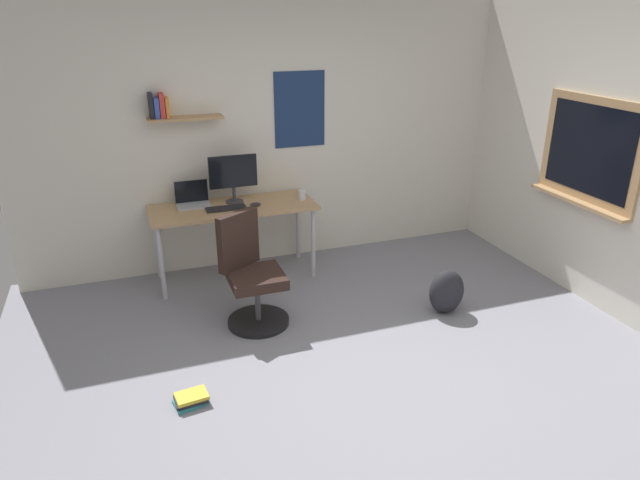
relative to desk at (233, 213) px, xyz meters
The scene contains 11 objects.
ground_plane 2.23m from the desk, 76.43° to the right, with size 5.20×5.20×0.00m, color gray.
wall_back 0.89m from the desk, 37.99° to the left, with size 5.00×0.30×2.60m.
desk is the anchor object (origin of this frame).
office_chair 0.95m from the desk, 93.32° to the right, with size 0.55×0.56×0.95m.
laptop 0.40m from the desk, 157.37° to the left, with size 0.31×0.21×0.23m.
monitor_primary 0.36m from the desk, 68.35° to the left, with size 0.46×0.17×0.46m.
keyboard 0.14m from the desk, 135.62° to the right, with size 0.37×0.13×0.02m, color black.
computer_mouse 0.23m from the desk, 20.77° to the right, with size 0.10×0.06×0.03m, color #262628.
coffee_mug 0.69m from the desk, ahead, with size 0.08×0.08×0.09m, color silver.
backpack 2.11m from the desk, 40.28° to the right, with size 0.32×0.22×0.40m, color #232328.
book_stack_on_floor 2.08m from the desk, 110.97° to the right, with size 0.24×0.19×0.07m.
Camera 1 is at (-1.44, -3.02, 2.48)m, focal length 31.82 mm.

